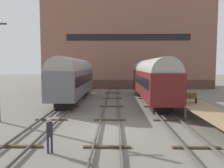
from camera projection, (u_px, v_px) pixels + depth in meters
ground_plane at (109, 131)px, 14.90m from camera, size 200.00×200.00×0.00m
track_left at (38, 129)px, 14.97m from camera, size 2.60×60.00×0.26m
track_middle at (109, 129)px, 14.89m from camera, size 2.60×60.00×0.26m
track_right at (180, 130)px, 14.80m from camera, size 2.60×60.00×0.26m
train_car_maroon at (151, 78)px, 26.84m from camera, size 3.04×17.72×5.29m
train_car_grey at (74, 77)px, 27.89m from camera, size 3.05×15.99×5.41m
station_platform at (199, 107)px, 18.12m from camera, size 2.56×14.70×1.14m
bench at (189, 98)px, 19.67m from camera, size 1.40×0.40×0.91m
person_worker at (50, 132)px, 11.10m from camera, size 0.32×0.32×1.86m
warehouse_building at (127, 45)px, 46.37m from camera, size 33.46×10.17×18.00m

